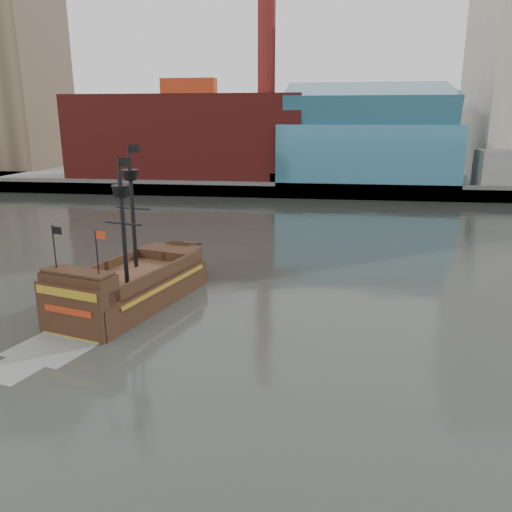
# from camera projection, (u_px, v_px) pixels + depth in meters

# --- Properties ---
(ground) EXTENTS (400.00, 400.00, 0.00)m
(ground) POSITION_uv_depth(u_px,v_px,m) (248.00, 395.00, 24.02)
(ground) COLOR #262823
(ground) RESTS_ON ground
(promenade_far) EXTENTS (220.00, 60.00, 2.00)m
(promenade_far) POSITION_uv_depth(u_px,v_px,m) (311.00, 174.00, 111.62)
(promenade_far) COLOR slate
(promenade_far) RESTS_ON ground
(seawall) EXTENTS (220.00, 1.00, 2.60)m
(seawall) POSITION_uv_depth(u_px,v_px,m) (305.00, 191.00, 83.37)
(seawall) COLOR #4C4C49
(seawall) RESTS_ON ground
(skyline) EXTENTS (149.00, 45.00, 62.00)m
(skyline) POSITION_uv_depth(u_px,v_px,m) (340.00, 57.00, 97.59)
(skyline) COLOR brown
(skyline) RESTS_ON promenade_far
(pirate_ship) EXTENTS (8.77, 16.67, 11.96)m
(pirate_ship) POSITION_uv_depth(u_px,v_px,m) (131.00, 290.00, 35.46)
(pirate_ship) COLOR black
(pirate_ship) RESTS_ON ground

